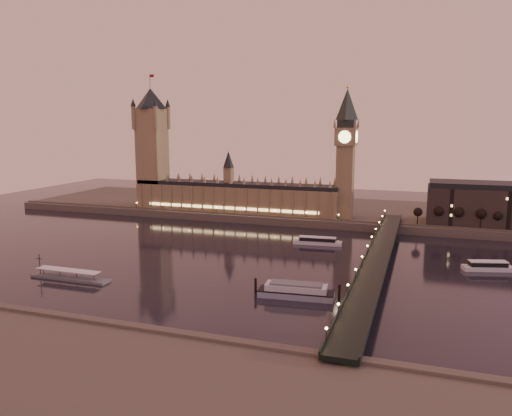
{
  "coord_description": "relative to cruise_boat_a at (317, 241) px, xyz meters",
  "views": [
    {
      "loc": [
        114.52,
        -276.42,
        81.35
      ],
      "look_at": [
        8.29,
        35.0,
        25.36
      ],
      "focal_mm": 35.0,
      "sensor_mm": 36.0,
      "label": 1
    }
  ],
  "objects": [
    {
      "name": "victoria_tower",
      "position": [
        -167.45,
        71.35,
        63.48
      ],
      "size": [
        31.68,
        31.68,
        118.0
      ],
      "color": "brown",
      "rests_on": "ground"
    },
    {
      "name": "bare_tree_1",
      "position": [
        77.44,
        59.35,
        13.35
      ],
      "size": [
        6.36,
        6.36,
        12.93
      ],
      "color": "black",
      "rests_on": "ground"
    },
    {
      "name": "westminster_bridge",
      "position": [
        44.16,
        -49.65,
        3.21
      ],
      "size": [
        13.2,
        260.0,
        15.3
      ],
      "color": "black",
      "rests_on": "ground"
    },
    {
      "name": "ground",
      "position": [
        -47.45,
        -49.65,
        -2.31
      ],
      "size": [
        700.0,
        700.0,
        0.0
      ],
      "primitive_type": "plane",
      "color": "black",
      "rests_on": "ground"
    },
    {
      "name": "bare_tree_4",
      "position": [
        119.25,
        59.35,
        13.35
      ],
      "size": [
        6.36,
        6.36,
        12.93
      ],
      "color": "black",
      "rests_on": "ground"
    },
    {
      "name": "far_embankment",
      "position": [
        -17.45,
        115.35,
        0.69
      ],
      "size": [
        560.0,
        130.0,
        6.0
      ],
      "primitive_type": "cube",
      "color": "#423D35",
      "rests_on": "ground"
    },
    {
      "name": "bare_tree_3",
      "position": [
        105.31,
        59.35,
        13.35
      ],
      "size": [
        6.36,
        6.36,
        12.93
      ],
      "color": "black",
      "rests_on": "ground"
    },
    {
      "name": "bare_tree_0",
      "position": [
        63.51,
        59.35,
        13.35
      ],
      "size": [
        6.36,
        6.36,
        12.93
      ],
      "color": "black",
      "rests_on": "ground"
    },
    {
      "name": "big_ben",
      "position": [
        6.54,
        71.34,
        61.64
      ],
      "size": [
        17.68,
        17.68,
        104.0
      ],
      "color": "brown",
      "rests_on": "ground"
    },
    {
      "name": "palace_of_westminster",
      "position": [
        -87.57,
        71.35,
        19.4
      ],
      "size": [
        180.0,
        26.62,
        52.0
      ],
      "color": "brown",
      "rests_on": "ground"
    },
    {
      "name": "moored_barge",
      "position": [
        12.23,
        -106.47,
        0.89
      ],
      "size": [
        41.18,
        13.23,
        7.58
      ],
      "rotation": [
        0.0,
        0.0,
        0.09
      ],
      "color": "#828EA6",
      "rests_on": "ground"
    },
    {
      "name": "bare_tree_2",
      "position": [
        91.38,
        59.35,
        13.35
      ],
      "size": [
        6.36,
        6.36,
        12.93
      ],
      "color": "black",
      "rests_on": "ground"
    },
    {
      "name": "cruise_boat_c",
      "position": [
        102.99,
        -29.06,
        0.08
      ],
      "size": [
        28.09,
        14.23,
        5.42
      ],
      "rotation": [
        0.0,
        0.0,
        0.27
      ],
      "color": "silver",
      "rests_on": "ground"
    },
    {
      "name": "pontoon_pier",
      "position": [
        -108.0,
        -117.99,
        -1.0
      ],
      "size": [
        45.39,
        7.56,
        12.1
      ],
      "color": "#595B5E",
      "rests_on": "ground"
    },
    {
      "name": "cruise_boat_a",
      "position": [
        0.0,
        0.0,
        0.0
      ],
      "size": [
        33.26,
        10.04,
        5.24
      ],
      "rotation": [
        0.0,
        0.0,
        0.09
      ],
      "color": "silver",
      "rests_on": "ground"
    }
  ]
}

